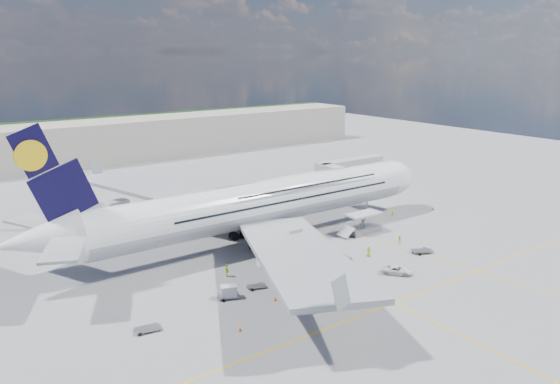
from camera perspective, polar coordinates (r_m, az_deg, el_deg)
ground at (r=87.10m, az=1.93°, el=-6.87°), size 300.00×300.00×0.00m
taxi_line_main at (r=87.10m, az=1.93°, el=-6.86°), size 0.25×220.00×0.01m
taxi_line_cross at (r=73.72m, az=11.73°, el=-11.30°), size 120.00×0.25×0.01m
taxi_line_diag at (r=102.77m, az=4.66°, el=-3.53°), size 14.16×99.06×0.01m
airliner at (r=92.74m, az=-1.71°, el=-1.05°), size 77.26×79.15×23.71m
jet_bridge at (r=119.11m, az=7.08°, el=2.32°), size 18.80×12.10×8.50m
cargo_loader at (r=99.27m, az=8.59°, el=-3.55°), size 8.53×3.20×3.67m
terminal at (r=168.50m, az=-18.43°, el=4.96°), size 180.00×16.00×12.00m
tree_line at (r=224.56m, az=-12.24°, el=7.06°), size 160.00×6.00×8.00m
dolly_row_a at (r=76.44m, az=-2.48°, el=-9.79°), size 2.89×2.17×0.38m
dolly_row_b at (r=73.42m, az=-5.40°, el=-10.32°), size 3.21×2.52×1.80m
dolly_row_c at (r=77.03m, az=3.01°, el=-9.57°), size 3.21×2.28×0.42m
dolly_back at (r=67.40m, az=-13.65°, el=-13.69°), size 3.19×2.12×0.43m
dolly_nose_far at (r=91.80m, az=14.62°, el=-5.96°), size 3.74×3.05×0.48m
dolly_nose_near at (r=86.11m, az=6.32°, el=-6.94°), size 3.55×2.21×0.49m
baggage_tug at (r=83.92m, az=-1.54°, el=-7.20°), size 2.58×1.26×1.59m
catering_truck_inner at (r=97.73m, az=-11.54°, el=-3.58°), size 6.84×2.90×4.02m
catering_truck_outer at (r=110.53m, az=-16.38°, el=-1.85°), size 6.63×3.42×3.77m
service_van at (r=82.53m, az=12.14°, el=-7.99°), size 4.26×4.64×1.20m
crew_nose at (r=110.13m, az=11.71°, el=-2.08°), size 0.67×0.47×1.75m
crew_loader at (r=94.77m, az=12.42°, el=-4.90°), size 0.98×0.95×1.59m
crew_wing at (r=80.05m, az=-5.57°, el=-8.18°), size 0.65×1.18×1.90m
crew_van at (r=88.38m, az=9.26°, el=-6.16°), size 0.74×0.93×1.66m
crew_tug at (r=75.21m, az=6.11°, el=-9.79°), size 1.30×1.01×1.76m
cone_nose at (r=116.76m, az=15.71°, el=-1.67°), size 0.50×0.50×0.64m
cone_wing_left_inner at (r=100.21m, az=-4.83°, el=-3.84°), size 0.46×0.46×0.59m
cone_wing_left_outer at (r=110.29m, az=-14.64°, el=-2.55°), size 0.47×0.47×0.60m
cone_wing_right_inner at (r=72.75m, az=-0.52°, el=-11.11°), size 0.44×0.44×0.56m
cone_wing_right_outer at (r=65.78m, az=-4.21°, el=-14.09°), size 0.44×0.44×0.56m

